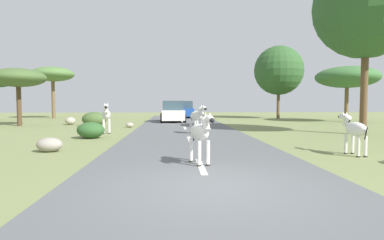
{
  "coord_description": "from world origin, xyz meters",
  "views": [
    {
      "loc": [
        -0.84,
        -6.15,
        1.72
      ],
      "look_at": [
        -0.1,
        6.97,
        0.96
      ],
      "focal_mm": 30.03,
      "sensor_mm": 36.0,
      "label": 1
    }
  ],
  "objects_px": {
    "car_1": "(173,112)",
    "rock_1": "(130,125)",
    "zebra_0": "(200,133)",
    "rock_2": "(49,145)",
    "zebra_1": "(106,115)",
    "zebra_4": "(354,130)",
    "tree_2": "(53,75)",
    "tree_1": "(367,6)",
    "tree_0": "(18,78)",
    "rock_0": "(70,121)",
    "tree_4": "(279,71)",
    "car_0": "(184,110)",
    "zebra_2": "(197,116)",
    "bush_1": "(91,130)",
    "tree_5": "(347,77)",
    "bush_2": "(94,119)"
  },
  "relations": [
    {
      "from": "car_1",
      "to": "rock_1",
      "type": "bearing_deg",
      "value": -120.79
    },
    {
      "from": "zebra_0",
      "to": "rock_2",
      "type": "distance_m",
      "value": 5.7
    },
    {
      "from": "zebra_1",
      "to": "zebra_4",
      "type": "distance_m",
      "value": 12.06
    },
    {
      "from": "tree_2",
      "to": "rock_2",
      "type": "relative_size",
      "value": 6.14
    },
    {
      "from": "tree_2",
      "to": "rock_1",
      "type": "bearing_deg",
      "value": -52.48
    },
    {
      "from": "zebra_0",
      "to": "rock_2",
      "type": "height_order",
      "value": "zebra_0"
    },
    {
      "from": "rock_1",
      "to": "rock_2",
      "type": "distance_m",
      "value": 10.36
    },
    {
      "from": "tree_1",
      "to": "rock_2",
      "type": "bearing_deg",
      "value": -160.67
    },
    {
      "from": "tree_0",
      "to": "rock_1",
      "type": "distance_m",
      "value": 8.7
    },
    {
      "from": "rock_0",
      "to": "tree_4",
      "type": "bearing_deg",
      "value": 23.32
    },
    {
      "from": "car_0",
      "to": "car_1",
      "type": "distance_m",
      "value": 7.14
    },
    {
      "from": "tree_0",
      "to": "tree_2",
      "type": "bearing_deg",
      "value": 98.06
    },
    {
      "from": "zebra_2",
      "to": "car_1",
      "type": "bearing_deg",
      "value": -108.71
    },
    {
      "from": "car_0",
      "to": "bush_1",
      "type": "relative_size",
      "value": 3.45
    },
    {
      "from": "bush_1",
      "to": "tree_4",
      "type": "bearing_deg",
      "value": 49.28
    },
    {
      "from": "zebra_0",
      "to": "car_0",
      "type": "distance_m",
      "value": 25.3
    },
    {
      "from": "zebra_1",
      "to": "tree_0",
      "type": "relative_size",
      "value": 0.43
    },
    {
      "from": "tree_1",
      "to": "tree_0",
      "type": "bearing_deg",
      "value": 161.15
    },
    {
      "from": "tree_5",
      "to": "tree_2",
      "type": "bearing_deg",
      "value": 165.14
    },
    {
      "from": "tree_2",
      "to": "rock_0",
      "type": "relative_size",
      "value": 7.13
    },
    {
      "from": "zebra_1",
      "to": "tree_2",
      "type": "height_order",
      "value": "tree_2"
    },
    {
      "from": "bush_2",
      "to": "rock_0",
      "type": "height_order",
      "value": "bush_2"
    },
    {
      "from": "zebra_1",
      "to": "car_0",
      "type": "bearing_deg",
      "value": -118.41
    },
    {
      "from": "tree_2",
      "to": "tree_4",
      "type": "xyz_separation_m",
      "value": [
        22.94,
        -1.64,
        0.37
      ]
    },
    {
      "from": "zebra_1",
      "to": "zebra_2",
      "type": "height_order",
      "value": "zebra_1"
    },
    {
      "from": "zebra_1",
      "to": "bush_2",
      "type": "relative_size",
      "value": 1.03
    },
    {
      "from": "tree_1",
      "to": "rock_1",
      "type": "height_order",
      "value": "tree_1"
    },
    {
      "from": "rock_0",
      "to": "rock_2",
      "type": "bearing_deg",
      "value": -75.34
    },
    {
      "from": "zebra_4",
      "to": "bush_2",
      "type": "xyz_separation_m",
      "value": [
        -11.28,
        12.7,
        -0.32
      ]
    },
    {
      "from": "rock_2",
      "to": "car_1",
      "type": "bearing_deg",
      "value": 75.01
    },
    {
      "from": "bush_1",
      "to": "rock_0",
      "type": "xyz_separation_m",
      "value": [
        -3.77,
        8.96,
        -0.1
      ]
    },
    {
      "from": "tree_1",
      "to": "rock_1",
      "type": "xyz_separation_m",
      "value": [
        -12.76,
        5.34,
        -6.41
      ]
    },
    {
      "from": "zebra_1",
      "to": "rock_0",
      "type": "xyz_separation_m",
      "value": [
        -4.02,
        6.7,
        -0.7
      ]
    },
    {
      "from": "tree_5",
      "to": "bush_2",
      "type": "relative_size",
      "value": 3.1
    },
    {
      "from": "tree_1",
      "to": "tree_4",
      "type": "relative_size",
      "value": 1.26
    },
    {
      "from": "zebra_2",
      "to": "bush_1",
      "type": "bearing_deg",
      "value": -11.25
    },
    {
      "from": "zebra_2",
      "to": "rock_2",
      "type": "distance_m",
      "value": 7.7
    },
    {
      "from": "car_0",
      "to": "bush_2",
      "type": "bearing_deg",
      "value": -122.08
    },
    {
      "from": "tree_4",
      "to": "rock_0",
      "type": "bearing_deg",
      "value": -156.68
    },
    {
      "from": "zebra_1",
      "to": "car_1",
      "type": "xyz_separation_m",
      "value": [
        3.53,
        9.2,
        -0.14
      ]
    },
    {
      "from": "bush_1",
      "to": "rock_1",
      "type": "distance_m",
      "value": 6.31
    },
    {
      "from": "tree_1",
      "to": "bush_1",
      "type": "height_order",
      "value": "tree_1"
    },
    {
      "from": "zebra_0",
      "to": "rock_1",
      "type": "relative_size",
      "value": 2.89
    },
    {
      "from": "tree_0",
      "to": "tree_2",
      "type": "height_order",
      "value": "tree_2"
    },
    {
      "from": "tree_0",
      "to": "tree_1",
      "type": "bearing_deg",
      "value": -18.85
    },
    {
      "from": "bush_1",
      "to": "rock_0",
      "type": "relative_size",
      "value": 1.72
    },
    {
      "from": "car_0",
      "to": "zebra_0",
      "type": "bearing_deg",
      "value": -92.22
    },
    {
      "from": "tree_0",
      "to": "tree_5",
      "type": "xyz_separation_m",
      "value": [
        25.52,
        3.35,
        0.42
      ]
    },
    {
      "from": "zebra_2",
      "to": "zebra_0",
      "type": "bearing_deg",
      "value": 60.43
    },
    {
      "from": "rock_2",
      "to": "car_0",
      "type": "bearing_deg",
      "value": 76.69
    }
  ]
}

